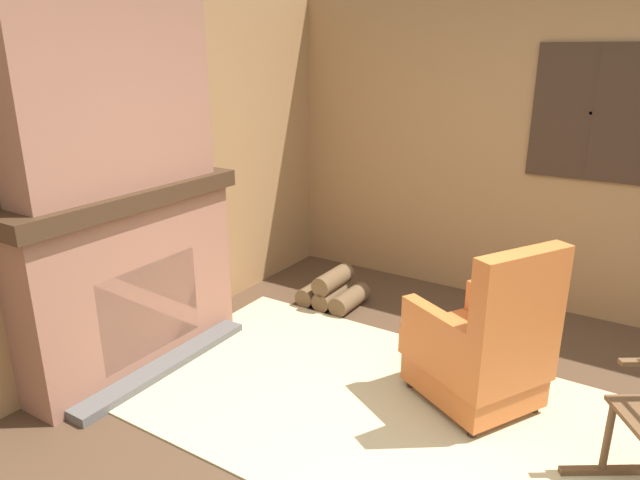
{
  "coord_description": "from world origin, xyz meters",
  "views": [
    {
      "loc": [
        0.68,
        -2.26,
        2.02
      ],
      "look_at": [
        -1.11,
        0.57,
        0.9
      ],
      "focal_mm": 32.0,
      "sensor_mm": 36.0,
      "label": 1
    }
  ],
  "objects_px": {
    "oil_lamp_vase": "(49,189)",
    "storage_case": "(136,175)",
    "firewood_stack": "(333,291)",
    "armchair": "(481,350)"
  },
  "relations": [
    {
      "from": "firewood_stack",
      "to": "storage_case",
      "type": "relative_size",
      "value": 2.38
    },
    {
      "from": "firewood_stack",
      "to": "armchair",
      "type": "bearing_deg",
      "value": -27.65
    },
    {
      "from": "oil_lamp_vase",
      "to": "storage_case",
      "type": "bearing_deg",
      "value": 89.99
    },
    {
      "from": "oil_lamp_vase",
      "to": "storage_case",
      "type": "xyz_separation_m",
      "value": [
        0.0,
        0.6,
        -0.02
      ]
    },
    {
      "from": "armchair",
      "to": "firewood_stack",
      "type": "distance_m",
      "value": 1.67
    },
    {
      "from": "firewood_stack",
      "to": "oil_lamp_vase",
      "type": "height_order",
      "value": "oil_lamp_vase"
    },
    {
      "from": "storage_case",
      "to": "oil_lamp_vase",
      "type": "bearing_deg",
      "value": -90.01
    },
    {
      "from": "storage_case",
      "to": "armchair",
      "type": "bearing_deg",
      "value": 15.1
    },
    {
      "from": "armchair",
      "to": "oil_lamp_vase",
      "type": "bearing_deg",
      "value": 58.21
    },
    {
      "from": "firewood_stack",
      "to": "oil_lamp_vase",
      "type": "bearing_deg",
      "value": -109.17
    }
  ]
}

